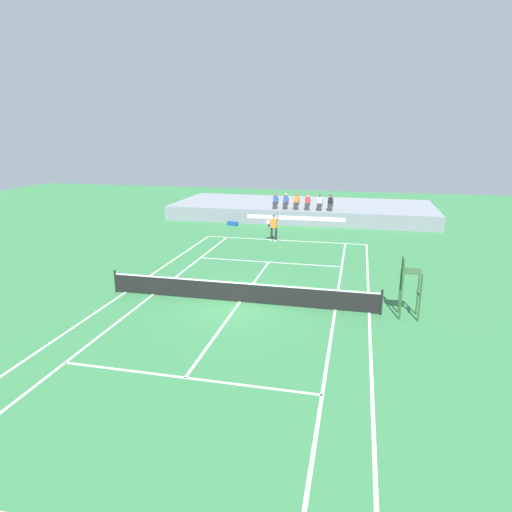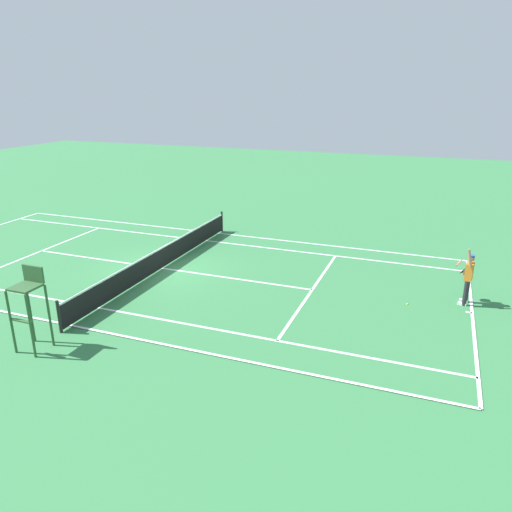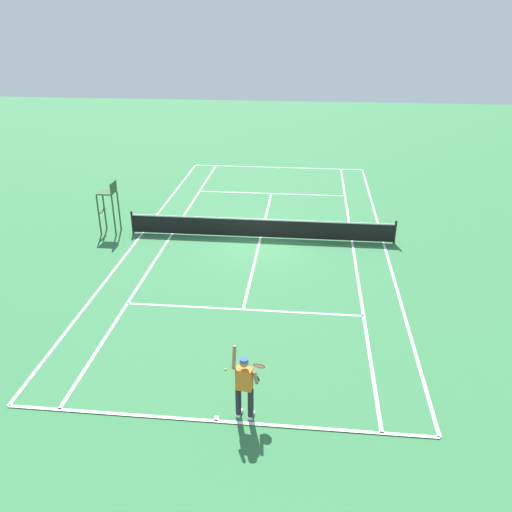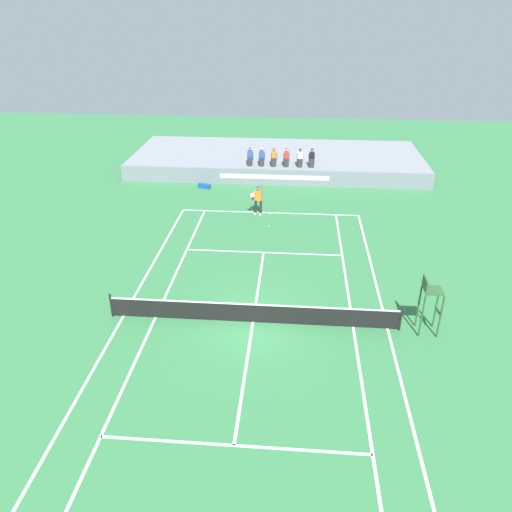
# 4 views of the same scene
# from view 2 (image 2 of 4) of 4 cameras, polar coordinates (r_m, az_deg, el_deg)

# --- Properties ---
(ground_plane) EXTENTS (80.00, 80.00, 0.00)m
(ground_plane) POSITION_cam_2_polar(r_m,az_deg,el_deg) (20.59, -10.90, -1.48)
(ground_plane) COLOR #337542
(court) EXTENTS (11.08, 23.88, 0.03)m
(court) POSITION_cam_2_polar(r_m,az_deg,el_deg) (20.58, -10.90, -1.46)
(court) COLOR #337542
(court) RESTS_ON ground
(net) EXTENTS (11.98, 0.10, 1.07)m
(net) POSITION_cam_2_polar(r_m,az_deg,el_deg) (20.41, -10.99, -0.11)
(net) COLOR black
(net) RESTS_ON ground
(tennis_player) EXTENTS (0.81, 0.62, 2.08)m
(tennis_player) POSITION_cam_2_polar(r_m,az_deg,el_deg) (18.13, 23.59, -2.32)
(tennis_player) COLOR #232328
(tennis_player) RESTS_ON ground
(tennis_ball) EXTENTS (0.07, 0.07, 0.07)m
(tennis_ball) POSITION_cam_2_polar(r_m,az_deg,el_deg) (17.71, 17.31, -5.41)
(tennis_ball) COLOR #D1E533
(tennis_ball) RESTS_ON ground
(umpire_chair) EXTENTS (0.77, 0.77, 2.44)m
(umpire_chair) POSITION_cam_2_polar(r_m,az_deg,el_deg) (15.04, -25.07, -4.54)
(umpire_chair) COLOR #2D562D
(umpire_chair) RESTS_ON ground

